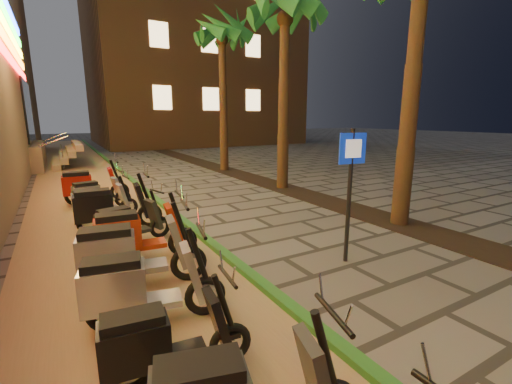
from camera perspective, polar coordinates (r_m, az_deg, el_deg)
ground at (r=5.22m, az=15.59°, el=-16.93°), size 120.00×120.00×0.00m
parking_strip at (r=13.38m, az=-26.22°, el=0.23°), size 3.40×60.00×0.01m
green_curb at (r=13.57m, az=-19.09°, el=1.18°), size 0.18×60.00×0.10m
planting_strip at (r=10.98m, az=10.29°, el=-1.06°), size 1.20×40.00×0.02m
apartment_block at (r=38.54m, az=-11.54°, el=27.11°), size 18.00×16.06×25.00m
palm_c at (r=12.69m, az=4.87°, el=26.95°), size 2.97×3.02×6.91m
palm_d at (r=16.99m, az=-5.69°, el=23.92°), size 2.97×3.02×7.16m
pedestrian_sign at (r=6.02m, az=15.48°, el=2.30°), size 0.51×0.11×2.33m
scooter_3 at (r=3.62m, az=-15.69°, el=-22.94°), size 1.47×0.56×1.03m
scooter_4 at (r=4.48m, az=-19.15°, el=-14.76°), size 1.71×0.77×1.20m
scooter_5 at (r=5.40m, az=-20.54°, el=-9.68°), size 1.84×0.78×1.29m
scooter_6 at (r=6.33m, az=-19.58°, el=-6.66°), size 1.74×0.64×1.22m
scooter_7 at (r=7.23m, az=-20.76°, el=-5.00°), size 1.50×0.74×1.06m
scooter_8 at (r=8.19m, az=-23.45°, el=-2.48°), size 1.85×0.65×1.30m
scooter_9 at (r=9.28m, az=-24.86°, el=-1.57°), size 1.53×0.57×1.08m
scooter_10 at (r=10.29m, az=-25.17°, el=-0.32°), size 1.53×0.70×1.08m
scooter_11 at (r=11.19m, az=-26.23°, el=0.98°), size 1.81×0.64×1.28m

